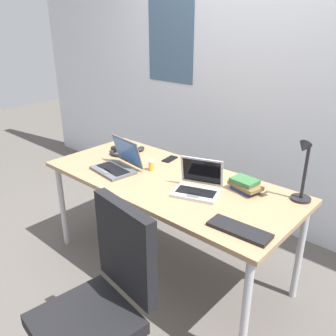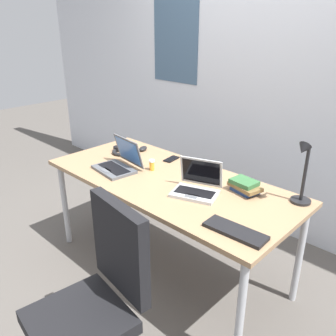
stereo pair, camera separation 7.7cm
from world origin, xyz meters
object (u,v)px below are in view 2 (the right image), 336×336
at_px(cell_phone, 171,159).
at_px(office_chair, 94,316).
at_px(book_stack, 245,186).
at_px(laptop_center, 197,187).
at_px(laptop_by_keyboard, 118,163).
at_px(desk_lamp, 303,173).
at_px(external_keyboard, 235,231).
at_px(headphones, 123,151).
at_px(pill_bottle, 152,165).
at_px(computer_mouse, 143,149).

relative_size(cell_phone, office_chair, 0.14).
bearing_deg(book_stack, office_chair, -97.27).
relative_size(laptop_center, laptop_by_keyboard, 1.00).
xyz_separation_m(desk_lamp, external_keyboard, (-0.09, -0.52, -0.19)).
bearing_deg(cell_phone, laptop_center, -39.06).
height_order(external_keyboard, headphones, headphones).
bearing_deg(book_stack, desk_lamp, 14.57).
bearing_deg(office_chair, book_stack, 82.73).
bearing_deg(cell_phone, headphones, -164.50).
relative_size(laptop_by_keyboard, pill_bottle, 4.24).
xyz_separation_m(laptop_by_keyboard, pill_bottle, (0.18, 0.16, -0.00)).
distance_m(laptop_by_keyboard, computer_mouse, 0.43).
height_order(cell_phone, office_chair, office_chair).
height_order(desk_lamp, laptop_by_keyboard, desk_lamp).
bearing_deg(cell_phone, office_chair, -71.81).
xyz_separation_m(pill_bottle, office_chair, (0.53, -0.91, -0.38)).
bearing_deg(laptop_by_keyboard, computer_mouse, 112.93).
bearing_deg(headphones, external_keyboard, -14.73).
height_order(external_keyboard, cell_phone, external_keyboard).
relative_size(desk_lamp, laptop_center, 1.19).
bearing_deg(office_chair, cell_phone, 116.26).
bearing_deg(headphones, laptop_by_keyboard, -44.91).
height_order(computer_mouse, headphones, headphones).
distance_m(external_keyboard, computer_mouse, 1.34).
xyz_separation_m(laptop_center, laptop_by_keyboard, (-0.65, -0.10, 0.00)).
relative_size(computer_mouse, office_chair, 0.10).
relative_size(cell_phone, headphones, 0.64).
relative_size(pill_bottle, book_stack, 0.35).
bearing_deg(desk_lamp, laptop_center, -149.98).
height_order(headphones, pill_bottle, pill_bottle).
bearing_deg(pill_bottle, desk_lamp, 14.06).
bearing_deg(office_chair, headphones, 133.90).
distance_m(external_keyboard, pill_bottle, 0.93).
xyz_separation_m(desk_lamp, pill_bottle, (-0.99, -0.25, -0.16)).
distance_m(cell_phone, headphones, 0.42).
bearing_deg(computer_mouse, book_stack, -27.44).
bearing_deg(book_stack, computer_mouse, 176.12).
distance_m(headphones, pill_bottle, 0.43).
bearing_deg(laptop_by_keyboard, book_stack, 20.64).
xyz_separation_m(cell_phone, book_stack, (0.71, -0.08, 0.03)).
relative_size(cell_phone, book_stack, 0.60).
relative_size(pill_bottle, office_chair, 0.08).
relative_size(external_keyboard, computer_mouse, 3.44).
bearing_deg(computer_mouse, office_chair, -75.97).
relative_size(cell_phone, pill_bottle, 1.72).
xyz_separation_m(laptop_by_keyboard, external_keyboard, (1.08, -0.11, -0.04)).
xyz_separation_m(laptop_center, book_stack, (0.21, 0.22, -0.00)).
xyz_separation_m(external_keyboard, computer_mouse, (-1.24, 0.50, 0.01)).
height_order(desk_lamp, laptop_center, desk_lamp).
bearing_deg(office_chair, pill_bottle, 120.30).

